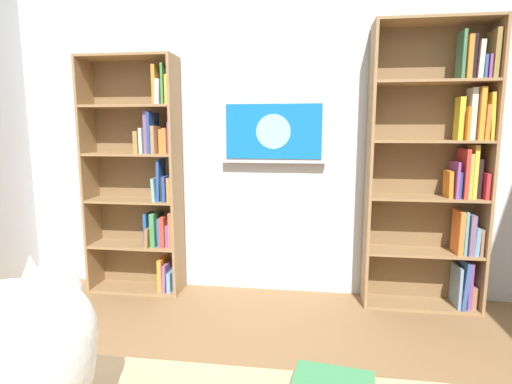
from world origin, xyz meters
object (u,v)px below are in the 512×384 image
Objects in this scene: wall_mounted_tv at (274,132)px; cat at (12,367)px; bookshelf_left at (442,169)px; paper_towel_roll at (9,334)px; bookshelf_right at (144,180)px.

wall_mounted_tv is 2.66m from cat.
bookshelf_left is at bearing -121.24° from cat.
wall_mounted_tv is 2.49m from paper_towel_roll.
bookshelf_right is 3.45× the size of cat.
cat is at bearing 108.05° from bookshelf_right.
bookshelf_left is 1.31m from wall_mounted_tv.
cat is 0.28m from paper_towel_roll.
bookshelf_right is at bearing -74.51° from paper_towel_roll.
paper_towel_roll is (1.72, 2.32, -0.22)m from bookshelf_left.
paper_towel_roll is (0.44, 2.40, -0.50)m from wall_mounted_tv.
paper_towel_roll is at bearing 79.66° from wall_mounted_tv.
bookshelf_right reaches higher than wall_mounted_tv.
bookshelf_left reaches higher than bookshelf_right.
bookshelf_right reaches higher than paper_towel_roll.
cat reaches higher than paper_towel_roll.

